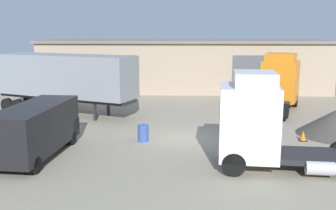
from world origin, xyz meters
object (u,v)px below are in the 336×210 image
container_trailer_red (64,77)px  tractor_unit_orange (279,83)px  traffic_cone (303,136)px  oil_drum (143,133)px  tractor_unit_white (261,124)px  delivery_van_black (38,128)px

container_trailer_red → tractor_unit_orange: size_ratio=1.56×
tractor_unit_orange → traffic_cone: tractor_unit_orange is taller
oil_drum → traffic_cone: oil_drum is taller
tractor_unit_white → traffic_cone: tractor_unit_white is taller
oil_drum → tractor_unit_orange: bearing=45.1°
oil_drum → traffic_cone: (8.51, 0.41, -0.19)m
container_trailer_red → tractor_unit_orange: container_trailer_red is taller
delivery_van_black → tractor_unit_orange: 18.27m
tractor_unit_white → delivery_van_black: tractor_unit_white is taller
delivery_van_black → container_trailer_red: bearing=13.7°
container_trailer_red → tractor_unit_orange: 15.59m
tractor_unit_white → container_trailer_red: size_ratio=0.66×
container_trailer_red → tractor_unit_orange: (15.33, 2.74, -0.70)m
tractor_unit_orange → oil_drum: 13.14m
container_trailer_red → oil_drum: (6.12, -6.52, -2.19)m
tractor_unit_white → traffic_cone: (3.11, 4.30, -1.68)m
delivery_van_black → tractor_unit_orange: tractor_unit_orange is taller
traffic_cone → oil_drum: bearing=-177.3°
delivery_van_black → traffic_cone: (13.15, 3.04, -1.09)m
tractor_unit_orange → traffic_cone: (-0.70, -8.85, -1.68)m
container_trailer_red → oil_drum: 9.20m
traffic_cone → container_trailer_red: bearing=157.3°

